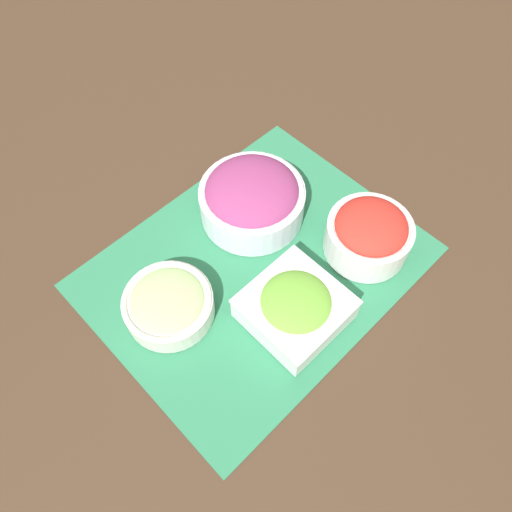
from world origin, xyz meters
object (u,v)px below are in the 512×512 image
at_px(lettuce_bowl, 295,307).
at_px(cucumber_bowl, 168,304).
at_px(tomato_bowl, 369,233).
at_px(onion_bowl, 252,197).

bearing_deg(lettuce_bowl, cucumber_bowl, -46.97).
distance_m(cucumber_bowl, tomato_bowl, 0.33).
bearing_deg(tomato_bowl, onion_bowl, -64.93).
bearing_deg(tomato_bowl, cucumber_bowl, -23.91).
bearing_deg(onion_bowl, lettuce_bowl, 63.86).
height_order(cucumber_bowl, onion_bowl, onion_bowl).
bearing_deg(cucumber_bowl, tomato_bowl, 156.09).
distance_m(onion_bowl, tomato_bowl, 0.20).
distance_m(cucumber_bowl, lettuce_bowl, 0.19).
relative_size(lettuce_bowl, tomato_bowl, 1.00).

